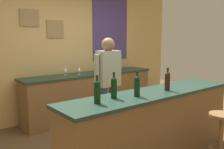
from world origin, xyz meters
TOP-DOWN VIEW (x-y plane):
  - ground_plane at (0.00, 0.00)m, footprint 10.00×10.00m
  - back_wall at (0.03, 2.03)m, footprint 6.00×0.09m
  - bar_counter at (0.00, -0.40)m, footprint 2.69×0.60m
  - side_counter at (0.40, 1.65)m, footprint 2.89×0.56m
  - bartender at (-0.03, 0.52)m, footprint 0.52×0.21m
  - bar_stool at (0.54, -1.06)m, footprint 0.32×0.32m
  - wine_bottle_a at (-0.89, -0.40)m, footprint 0.07×0.07m
  - wine_bottle_b at (-0.61, -0.34)m, footprint 0.07×0.07m
  - wine_bottle_c at (-0.34, -0.44)m, footprint 0.07×0.07m
  - wine_bottle_d at (0.21, -0.46)m, footprint 0.07×0.07m
  - wine_glass_a at (-0.15, 1.72)m, footprint 0.07×0.07m
  - wine_glass_b at (0.11, 1.65)m, footprint 0.07×0.07m
  - wine_glass_c at (0.78, 1.56)m, footprint 0.07×0.07m
  - wine_glass_d at (0.92, 1.59)m, footprint 0.07×0.07m
  - coffee_mug at (0.65, 1.65)m, footprint 0.13×0.08m

SIDE VIEW (x-z plane):
  - ground_plane at x=0.00m, z-range 0.00..0.00m
  - side_counter at x=0.40m, z-range 0.00..0.90m
  - bar_stool at x=0.54m, z-range 0.12..0.80m
  - bar_counter at x=0.00m, z-range 0.00..0.92m
  - bartender at x=-0.03m, z-range 0.13..1.75m
  - coffee_mug at x=0.65m, z-range 0.90..1.00m
  - wine_glass_a at x=-0.15m, z-range 0.93..1.09m
  - wine_glass_b at x=0.11m, z-range 0.93..1.09m
  - wine_glass_c at x=0.78m, z-range 0.93..1.09m
  - wine_glass_d at x=0.92m, z-range 0.93..1.09m
  - wine_bottle_a at x=-0.89m, z-range 0.90..1.21m
  - wine_bottle_b at x=-0.61m, z-range 0.90..1.21m
  - wine_bottle_c at x=-0.34m, z-range 0.90..1.21m
  - wine_bottle_d at x=0.21m, z-range 0.90..1.21m
  - back_wall at x=0.03m, z-range 0.02..2.82m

